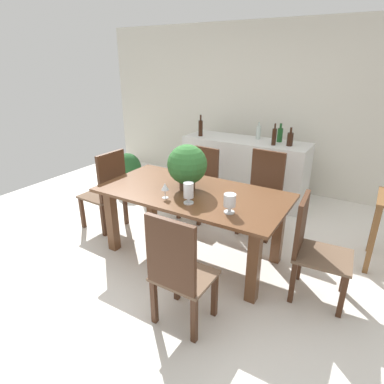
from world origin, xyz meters
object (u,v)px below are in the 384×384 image
(chair_far_left, at_px, (201,180))
(crystal_vase_left, at_px, (189,191))
(wine_bottle_dark, at_px, (280,135))
(chair_foot_end, at_px, (312,245))
(wine_glass, at_px, (165,187))
(kitchen_counter, at_px, (244,169))
(chair_near_right, at_px, (177,270))
(wine_bottle_clear, at_px, (274,136))
(dining_table, at_px, (192,203))
(wine_bottle_green, at_px, (201,128))
(chair_far_right, at_px, (263,189))
(flower_centerpiece, at_px, (187,165))
(wine_bottle_amber, at_px, (290,139))
(crystal_vase_center_near, at_px, (230,201))
(potted_plant_floor, at_px, (128,170))
(chair_head_end, at_px, (108,188))
(wine_bottle_tall, at_px, (258,132))

(chair_far_left, bearing_deg, crystal_vase_left, -61.36)
(wine_bottle_dark, bearing_deg, chair_foot_end, -64.72)
(chair_far_left, height_order, wine_glass, chair_far_left)
(kitchen_counter, distance_m, wine_bottle_dark, 0.75)
(chair_near_right, relative_size, wine_bottle_clear, 3.35)
(dining_table, bearing_deg, wine_bottle_green, 117.11)
(chair_far_right, relative_size, crystal_vase_left, 4.91)
(flower_centerpiece, xyz_separation_m, wine_bottle_amber, (0.58, 1.77, -0.01))
(wine_bottle_amber, bearing_deg, wine_bottle_green, -176.17)
(chair_far_left, xyz_separation_m, wine_glass, (0.29, -1.25, 0.37))
(chair_far_right, xyz_separation_m, kitchen_counter, (-0.61, 0.87, -0.09))
(wine_glass, relative_size, wine_bottle_clear, 0.52)
(dining_table, height_order, chair_near_right, chair_near_right)
(wine_bottle_dark, relative_size, wine_bottle_green, 0.82)
(chair_foot_end, height_order, crystal_vase_center_near, chair_foot_end)
(crystal_vase_left, height_order, potted_plant_floor, crystal_vase_left)
(wine_bottle_amber, bearing_deg, flower_centerpiece, -108.06)
(kitchen_counter, xyz_separation_m, wine_bottle_green, (-0.71, -0.13, 0.59))
(wine_bottle_dark, xyz_separation_m, wine_bottle_green, (-1.18, -0.25, 0.02))
(chair_near_right, xyz_separation_m, crystal_vase_center_near, (0.10, 0.70, 0.32))
(flower_centerpiece, bearing_deg, wine_bottle_green, 115.27)
(chair_far_right, height_order, flower_centerpiece, flower_centerpiece)
(wine_bottle_dark, bearing_deg, wine_bottle_green, -167.98)
(kitchen_counter, xyz_separation_m, potted_plant_floor, (-1.80, -0.66, -0.13))
(chair_head_end, relative_size, potted_plant_floor, 1.68)
(crystal_vase_left, bearing_deg, chair_far_left, 114.08)
(wine_bottle_amber, distance_m, wine_bottle_tall, 0.55)
(wine_bottle_amber, bearing_deg, chair_foot_end, -67.77)
(chair_far_left, bearing_deg, dining_table, -61.28)
(kitchen_counter, bearing_deg, wine_bottle_tall, 44.20)
(dining_table, relative_size, crystal_vase_left, 9.44)
(dining_table, bearing_deg, potted_plant_floor, 149.04)
(wine_bottle_green, bearing_deg, wine_bottle_clear, 0.90)
(crystal_vase_left, distance_m, wine_bottle_amber, 2.11)
(chair_far_left, xyz_separation_m, wine_bottle_tall, (0.41, 1.01, 0.52))
(chair_foot_end, height_order, potted_plant_floor, chair_foot_end)
(chair_far_right, relative_size, potted_plant_floor, 1.67)
(chair_head_end, distance_m, wine_bottle_green, 1.82)
(chair_far_right, xyz_separation_m, wine_glass, (-0.59, -1.25, 0.33))
(chair_near_right, height_order, chair_foot_end, chair_near_right)
(crystal_vase_left, bearing_deg, potted_plant_floor, 145.14)
(flower_centerpiece, xyz_separation_m, potted_plant_floor, (-1.88, 1.15, -0.69))
(wine_bottle_tall, height_order, potted_plant_floor, wine_bottle_tall)
(chair_far_left, distance_m, crystal_vase_left, 1.41)
(wine_bottle_clear, bearing_deg, dining_table, -99.50)
(chair_far_right, height_order, crystal_vase_center_near, chair_far_right)
(wine_glass, distance_m, wine_bottle_clear, 2.06)
(flower_centerpiece, relative_size, wine_glass, 3.05)
(dining_table, height_order, flower_centerpiece, flower_centerpiece)
(chair_foot_end, relative_size, wine_bottle_clear, 3.15)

